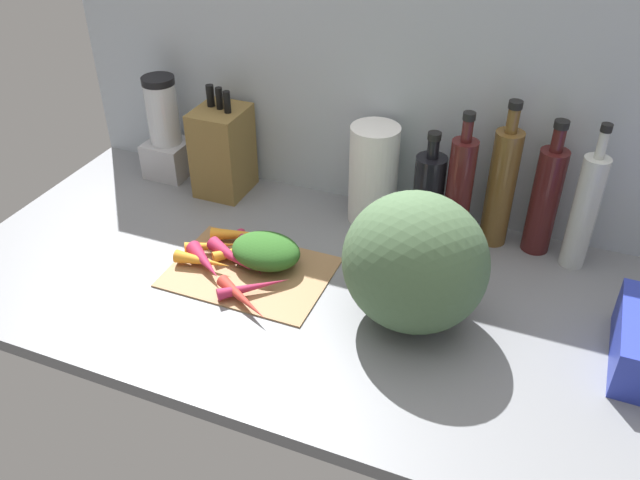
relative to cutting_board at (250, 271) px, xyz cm
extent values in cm
cube|color=slate|center=(18.64, 2.15, -1.90)|extent=(170.00, 80.00, 3.00)
cube|color=#ADB7C1|center=(18.64, 40.65, 29.60)|extent=(170.00, 3.00, 60.00)
cube|color=#997047|center=(0.00, 0.00, 0.00)|extent=(35.11, 25.12, 0.80)
cone|color=orange|center=(-2.93, 5.80, 1.65)|extent=(13.79, 14.21, 2.50)
cone|color=orange|center=(-10.20, -2.78, 1.90)|extent=(13.34, 4.17, 3.00)
cone|color=orange|center=(-6.20, 9.93, 1.95)|extent=(16.17, 8.37, 3.10)
cone|color=#B2264C|center=(-1.90, 4.23, 1.58)|extent=(13.80, 14.69, 2.37)
cone|color=red|center=(3.96, -10.87, 1.77)|extent=(15.07, 9.93, 2.75)
cone|color=#B2264C|center=(-4.95, 0.91, 2.13)|extent=(14.26, 8.95, 3.47)
cone|color=#B2264C|center=(4.33, -6.47, 1.67)|extent=(13.39, 12.26, 2.54)
cone|color=orange|center=(-11.10, 3.40, 1.72)|extent=(12.41, 8.63, 2.65)
cone|color=#B2264C|center=(-9.39, -3.12, 2.15)|extent=(12.64, 10.48, 3.51)
ellipsoid|color=#2D6023|center=(2.34, 3.70, 3.75)|extent=(15.82, 12.17, 6.69)
ellipsoid|color=#4C6B47|center=(37.04, -1.50, 13.85)|extent=(28.39, 25.73, 28.49)
cube|color=olive|center=(-22.54, 30.25, 11.06)|extent=(12.36, 14.08, 22.93)
cylinder|color=black|center=(-25.43, 31.46, 25.28)|extent=(2.01, 2.01, 5.50)
cylinder|color=black|center=(-22.54, 30.83, 25.28)|extent=(1.76, 1.76, 5.50)
cylinder|color=black|center=(-19.66, 29.52, 25.28)|extent=(1.76, 1.76, 5.50)
cube|color=#B2B2B7|center=(-40.94, 32.05, 4.48)|extent=(11.15, 11.15, 9.76)
cylinder|color=silver|center=(-40.94, 32.05, 17.59)|extent=(8.36, 8.36, 16.47)
cylinder|color=black|center=(-40.94, 32.05, 26.72)|extent=(8.53, 8.53, 1.80)
cylinder|color=white|center=(17.76, 31.65, 11.95)|extent=(11.76, 11.76, 24.70)
cylinder|color=black|center=(31.86, 29.94, 9.84)|extent=(7.28, 7.28, 20.49)
cylinder|color=black|center=(31.86, 29.94, 22.35)|extent=(2.65, 2.65, 4.53)
cylinder|color=black|center=(31.86, 29.94, 25.42)|extent=(3.05, 3.05, 1.60)
cylinder|color=#471919|center=(38.94, 28.85, 12.78)|extent=(5.98, 5.98, 26.36)
cylinder|color=#471919|center=(38.94, 28.85, 28.49)|extent=(2.39, 2.39, 5.05)
cylinder|color=black|center=(38.94, 28.85, 31.81)|extent=(2.75, 2.75, 1.60)
cylinder|color=brown|center=(47.50, 33.11, 13.66)|extent=(6.38, 6.38, 28.13)
cylinder|color=brown|center=(47.50, 33.11, 30.50)|extent=(2.63, 2.63, 5.54)
cylinder|color=black|center=(47.50, 33.11, 34.06)|extent=(3.02, 3.02, 1.60)
cylinder|color=#471919|center=(57.31, 33.60, 12.25)|extent=(6.38, 6.38, 25.30)
cylinder|color=#471919|center=(57.31, 33.60, 27.59)|extent=(2.76, 2.76, 5.39)
cylinder|color=black|center=(57.31, 33.60, 31.09)|extent=(3.17, 3.17, 1.60)
cylinder|color=silver|center=(65.77, 30.77, 12.94)|extent=(5.57, 5.57, 26.68)
cylinder|color=silver|center=(65.77, 30.77, 29.28)|extent=(2.02, 2.02, 5.99)
cylinder|color=black|center=(65.77, 30.77, 33.07)|extent=(2.32, 2.32, 1.60)
camera|label=1|loc=(58.58, -102.54, 89.94)|focal=37.28mm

